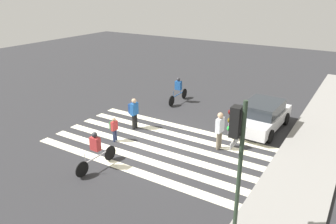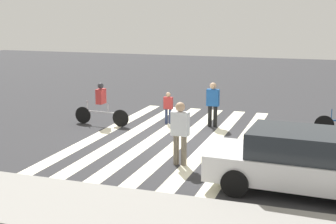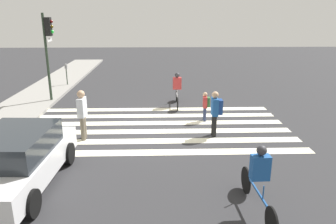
# 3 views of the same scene
# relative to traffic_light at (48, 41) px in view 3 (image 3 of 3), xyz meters

# --- Properties ---
(ground_plane) EXTENTS (60.00, 60.00, 0.00)m
(ground_plane) POSITION_rel_traffic_light_xyz_m (-3.79, -5.12, -2.99)
(ground_plane) COLOR #2D2D30
(crosswalk_stripes) EXTENTS (5.29, 10.00, 0.01)m
(crosswalk_stripes) POSITION_rel_traffic_light_xyz_m (-3.79, -5.12, -2.98)
(crosswalk_stripes) COLOR #F2EDCC
(crosswalk_stripes) RESTS_ON ground_plane
(traffic_light) EXTENTS (0.60, 0.50, 4.26)m
(traffic_light) POSITION_rel_traffic_light_xyz_m (0.00, 0.00, 0.00)
(traffic_light) COLOR #283828
(traffic_light) RESTS_ON ground_plane
(parking_meter) EXTENTS (0.15, 0.15, 1.39)m
(parking_meter) POSITION_rel_traffic_light_xyz_m (3.54, 0.27, -1.95)
(parking_meter) COLOR #283828
(parking_meter) RESTS_ON ground_plane
(pedestrian_adult_yellow_jacket) EXTENTS (0.46, 0.38, 1.64)m
(pedestrian_adult_yellow_jacket) POSITION_rel_traffic_light_xyz_m (-4.76, -7.18, -2.03)
(pedestrian_adult_yellow_jacket) COLOR black
(pedestrian_adult_yellow_jacket) RESTS_ON ground_plane
(pedestrian_child_with_backpack) EXTENTS (0.34, 0.29, 1.21)m
(pedestrian_child_with_backpack) POSITION_rel_traffic_light_xyz_m (-3.07, -7.07, -2.28)
(pedestrian_child_with_backpack) COLOR navy
(pedestrian_child_with_backpack) RESTS_ON ground_plane
(pedestrian_adult_tall_backpack) EXTENTS (0.50, 0.26, 1.76)m
(pedestrian_adult_tall_backpack) POSITION_rel_traffic_light_xyz_m (-4.96, -2.53, -1.99)
(pedestrian_adult_tall_backpack) COLOR #6B6051
(pedestrian_adult_tall_backpack) RESTS_ON ground_plane
(cyclist_near_curb) EXTENTS (2.22, 0.41, 1.60)m
(cyclist_near_curb) POSITION_rel_traffic_light_xyz_m (-0.78, -6.04, -2.12)
(cyclist_near_curb) COLOR black
(cyclist_near_curb) RESTS_ON ground_plane
(cyclist_far_lane) EXTENTS (2.39, 0.41, 1.62)m
(cyclist_far_lane) POSITION_rel_traffic_light_xyz_m (-9.53, -7.32, -2.12)
(cyclist_far_lane) COLOR black
(cyclist_far_lane) RESTS_ON ground_plane
(car_parked_far_curb) EXTENTS (4.30, 2.12, 1.47)m
(car_parked_far_curb) POSITION_rel_traffic_light_xyz_m (-8.18, -1.56, -2.24)
(car_parked_far_curb) COLOR silver
(car_parked_far_curb) RESTS_ON ground_plane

